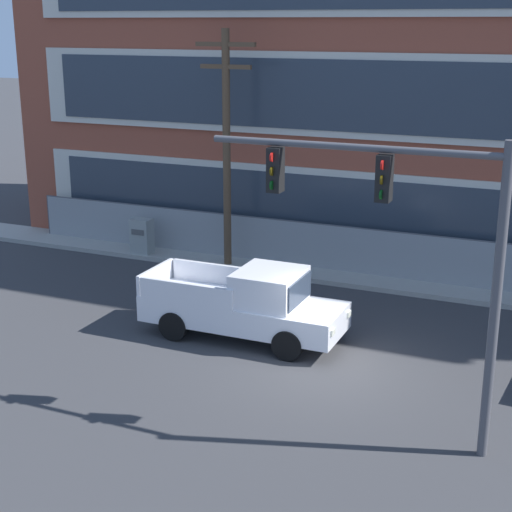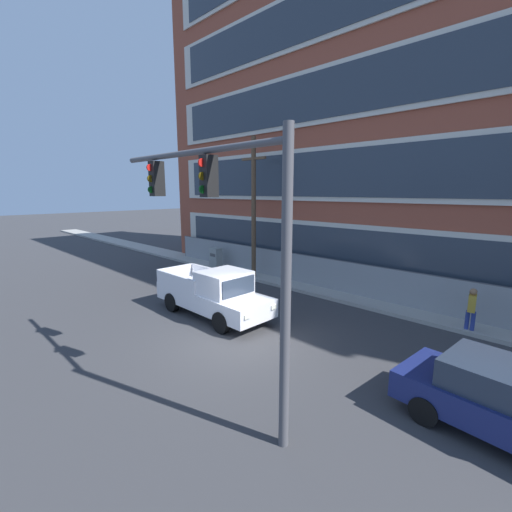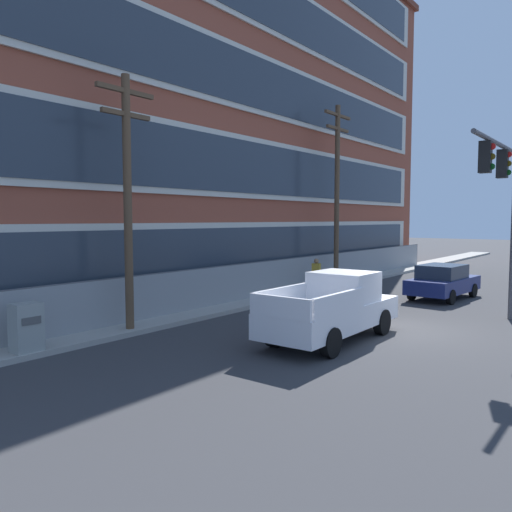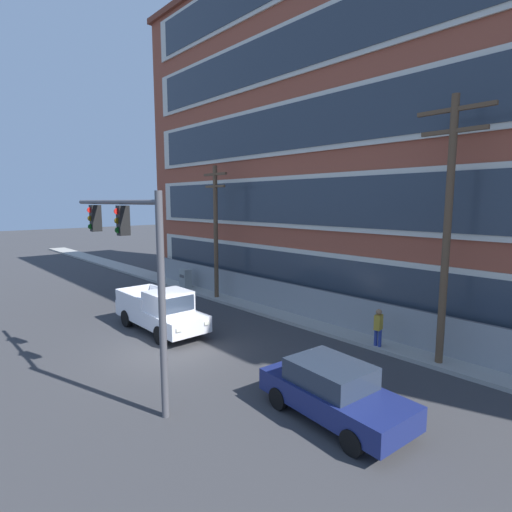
{
  "view_description": "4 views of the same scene",
  "coord_description": "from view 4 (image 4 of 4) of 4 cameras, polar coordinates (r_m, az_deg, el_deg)",
  "views": [
    {
      "loc": [
        5.47,
        -16.76,
        8.21
      ],
      "look_at": [
        -2.9,
        2.45,
        1.93
      ],
      "focal_mm": 55.0,
      "sensor_mm": 36.0,
      "label": 1
    },
    {
      "loc": [
        7.98,
        -7.15,
        5.05
      ],
      "look_at": [
        -2.65,
        3.66,
        2.17
      ],
      "focal_mm": 24.0,
      "sensor_mm": 36.0,
      "label": 2
    },
    {
      "loc": [
        -15.67,
        -5.98,
        3.61
      ],
      "look_at": [
        -1.02,
        5.3,
        2.24
      ],
      "focal_mm": 35.0,
      "sensor_mm": 36.0,
      "label": 3
    },
    {
      "loc": [
        13.49,
        -7.5,
        5.94
      ],
      "look_at": [
        1.5,
        3.32,
        3.72
      ],
      "focal_mm": 28.0,
      "sensor_mm": 36.0,
      "label": 4
    }
  ],
  "objects": [
    {
      "name": "ground_plane",
      "position": [
        16.54,
        -12.46,
        -13.43
      ],
      "size": [
        160.0,
        160.0,
        0.0
      ],
      "primitive_type": "plane",
      "color": "#38383A"
    },
    {
      "name": "sidewalk_building_side",
      "position": [
        20.75,
        5.12,
        -8.62
      ],
      "size": [
        80.0,
        1.82,
        0.16
      ],
      "primitive_type": "cube",
      "color": "#9E9B93",
      "rests_on": "ground"
    },
    {
      "name": "brick_mill_building",
      "position": [
        23.09,
        21.81,
        16.75
      ],
      "size": [
        37.73,
        10.15,
        19.45
      ],
      "color": "brown",
      "rests_on": "ground"
    },
    {
      "name": "chain_link_fence",
      "position": [
        18.44,
        15.03,
        -8.41
      ],
      "size": [
        35.97,
        0.06,
        1.71
      ],
      "color": "gray",
      "rests_on": "ground"
    },
    {
      "name": "traffic_signal_mast",
      "position": [
        12.29,
        -17.25,
        0.38
      ],
      "size": [
        5.88,
        0.43,
        6.22
      ],
      "color": "#4C4C51",
      "rests_on": "ground"
    },
    {
      "name": "pickup_truck_white",
      "position": [
        18.95,
        -13.36,
        -7.69
      ],
      "size": [
        5.51,
        2.04,
        1.99
      ],
      "color": "silver",
      "rests_on": "ground"
    },
    {
      "name": "sedan_navy",
      "position": [
        11.73,
        10.97,
        -18.35
      ],
      "size": [
        4.45,
        2.21,
        1.56
      ],
      "color": "navy",
      "rests_on": "ground"
    },
    {
      "name": "utility_pole_near_corner",
      "position": [
        23.97,
        -5.78,
        4.09
      ],
      "size": [
        2.1,
        0.26,
        8.01
      ],
      "color": "brown",
      "rests_on": "ground"
    },
    {
      "name": "utility_pole_midblock",
      "position": [
        15.33,
        25.7,
        4.4
      ],
      "size": [
        2.55,
        0.26,
        9.48
      ],
      "color": "brown",
      "rests_on": "ground"
    },
    {
      "name": "electrical_cabinet",
      "position": [
        27.19,
        -10.05,
        -3.38
      ],
      "size": [
        0.73,
        0.55,
        1.43
      ],
      "color": "#939993",
      "rests_on": "ground"
    },
    {
      "name": "pedestrian_near_cabinet",
      "position": [
        16.93,
        17.07,
        -9.6
      ],
      "size": [
        0.32,
        0.44,
        1.69
      ],
      "color": "navy",
      "rests_on": "ground"
    }
  ]
}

